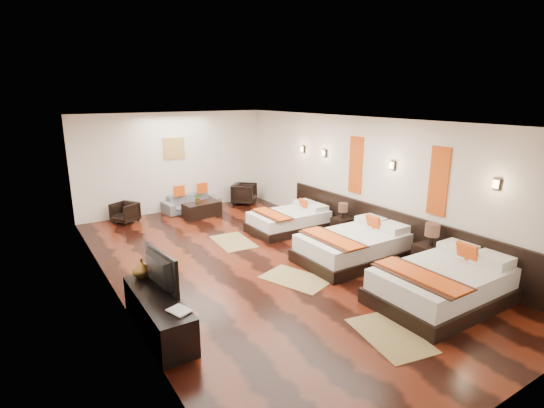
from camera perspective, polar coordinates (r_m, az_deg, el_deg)
floor at (r=8.41m, az=-1.45°, el=-8.12°), size 5.50×9.50×0.01m
ceiling at (r=7.77m, az=-1.59°, el=11.29°), size 5.50×9.50×0.01m
back_wall at (r=12.22m, az=-13.18°, el=5.57°), size 5.50×0.01×2.80m
left_wall at (r=7.01m, az=-21.14°, el=-1.73°), size 0.01×9.50×2.80m
right_wall at (r=9.65m, az=12.62°, el=3.23°), size 0.01×9.50×2.80m
headboard_panel at (r=9.33m, az=15.58°, el=-3.39°), size 0.08×6.60×0.90m
bed_near at (r=7.41m, az=22.57°, el=-10.00°), size 2.35×1.48×0.90m
bed_mid at (r=8.65m, az=11.25°, el=-5.66°), size 2.25×1.42×0.86m
bed_far at (r=10.34m, az=2.44°, el=-2.23°), size 1.93×1.21×0.74m
nightstand_a at (r=8.42m, az=20.77°, el=-6.60°), size 0.49×0.49×0.97m
nightstand_b at (r=9.96m, az=9.60°, el=-2.86°), size 0.42×0.42×0.82m
jute_mat_near at (r=6.33m, az=15.85°, el=-16.89°), size 0.96×1.32×0.01m
jute_mat_mid at (r=7.75m, az=3.24°, el=-10.19°), size 1.12×1.38×0.01m
jute_mat_far at (r=9.62m, az=-5.33°, el=-5.14°), size 0.84×1.26×0.01m
tv_console at (r=6.28m, az=-15.27°, el=-14.27°), size 0.50×1.80×0.55m
tv at (r=6.22m, az=-15.74°, el=-8.83°), size 0.23×1.01×0.58m
book at (r=5.62m, az=-13.47°, el=-14.45°), size 0.30×0.35×0.03m
figurine at (r=6.73m, az=-17.40°, el=-8.40°), size 0.35×0.35×0.30m
sofa at (r=12.28m, az=-10.95°, el=0.21°), size 1.70×0.79×0.48m
armchair_left at (r=11.61m, az=-19.47°, el=-1.10°), size 0.79×0.78×0.53m
armchair_right at (r=12.83m, az=-3.79°, el=1.42°), size 0.97×0.97×0.63m
coffee_table at (r=11.62m, az=-9.55°, el=-0.76°), size 1.06×0.63×0.40m
table_plant at (r=11.58m, az=-10.12°, el=0.82°), size 0.28×0.26×0.25m
orange_panel_a at (r=8.38m, az=21.83°, el=2.90°), size 0.04×0.40×1.30m
orange_panel_b at (r=9.79m, az=11.39°, el=5.25°), size 0.04×0.40×1.30m
sconce_near at (r=7.76m, az=28.37°, el=2.43°), size 0.07×0.12×0.18m
sconce_mid at (r=9.00m, az=16.17°, el=5.10°), size 0.07×0.12×0.18m
sconce_far at (r=10.56m, az=7.19°, el=6.92°), size 0.07×0.12×0.18m
sconce_lounge at (r=11.26m, az=4.25°, el=7.48°), size 0.07×0.12×0.18m
gold_artwork at (r=12.14m, az=-13.25°, el=7.42°), size 0.60×0.04×0.60m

